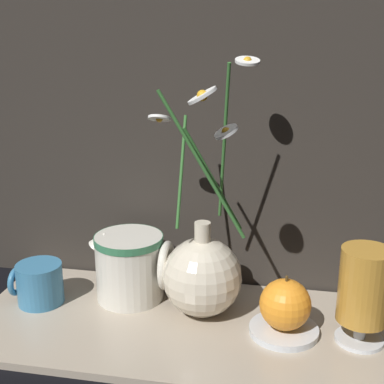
{
  "coord_description": "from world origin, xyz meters",
  "views": [
    {
      "loc": [
        0.14,
        -0.72,
        0.46
      ],
      "look_at": [
        0.0,
        0.0,
        0.23
      ],
      "focal_mm": 50.0,
      "sensor_mm": 36.0,
      "label": 1
    }
  ],
  "objects_px": {
    "vase_with_flowers": "(202,273)",
    "tea_glass": "(364,288)",
    "ceramic_pitcher": "(131,264)",
    "yellow_mug": "(39,283)",
    "orange_fruit": "(285,304)"
  },
  "relations": [
    {
      "from": "vase_with_flowers",
      "to": "tea_glass",
      "type": "bearing_deg",
      "value": -8.21
    },
    {
      "from": "yellow_mug",
      "to": "ceramic_pitcher",
      "type": "distance_m",
      "value": 0.16
    },
    {
      "from": "yellow_mug",
      "to": "tea_glass",
      "type": "distance_m",
      "value": 0.52
    },
    {
      "from": "tea_glass",
      "to": "ceramic_pitcher",
      "type": "bearing_deg",
      "value": 170.18
    },
    {
      "from": "orange_fruit",
      "to": "ceramic_pitcher",
      "type": "bearing_deg",
      "value": 165.9
    },
    {
      "from": "vase_with_flowers",
      "to": "orange_fruit",
      "type": "height_order",
      "value": "vase_with_flowers"
    },
    {
      "from": "yellow_mug",
      "to": "orange_fruit",
      "type": "height_order",
      "value": "orange_fruit"
    },
    {
      "from": "orange_fruit",
      "to": "tea_glass",
      "type": "bearing_deg",
      "value": 0.62
    },
    {
      "from": "vase_with_flowers",
      "to": "tea_glass",
      "type": "distance_m",
      "value": 0.24
    },
    {
      "from": "ceramic_pitcher",
      "to": "tea_glass",
      "type": "bearing_deg",
      "value": -9.82
    },
    {
      "from": "ceramic_pitcher",
      "to": "tea_glass",
      "type": "distance_m",
      "value": 0.38
    },
    {
      "from": "yellow_mug",
      "to": "tea_glass",
      "type": "relative_size",
      "value": 0.59
    },
    {
      "from": "tea_glass",
      "to": "vase_with_flowers",
      "type": "bearing_deg",
      "value": 171.79
    },
    {
      "from": "yellow_mug",
      "to": "ceramic_pitcher",
      "type": "bearing_deg",
      "value": 17.23
    },
    {
      "from": "ceramic_pitcher",
      "to": "tea_glass",
      "type": "xyz_separation_m",
      "value": [
        0.37,
        -0.06,
        0.02
      ]
    }
  ]
}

